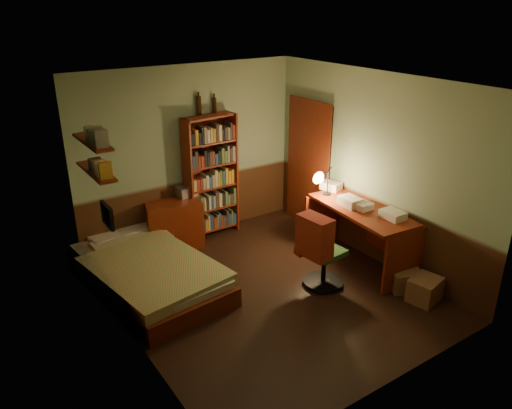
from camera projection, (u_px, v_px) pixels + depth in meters
floor at (267, 291)px, 6.34m from camera, size 3.50×4.00×0.02m
ceiling at (269, 82)px, 5.33m from camera, size 3.50×4.00×0.02m
wall_back at (190, 154)px, 7.37m from camera, size 3.50×0.02×2.60m
wall_left at (123, 232)px, 4.93m from camera, size 0.02×4.00×2.60m
wall_right at (374, 169)px, 6.74m from camera, size 0.02×4.00×2.60m
wall_front at (402, 267)px, 4.30m from camera, size 3.50×0.02×2.60m
doorway at (309, 166)px, 7.83m from camera, size 0.06×0.90×2.00m
door_trim at (308, 166)px, 7.81m from camera, size 0.02×0.98×2.08m
bed at (147, 262)px, 6.33m from camera, size 1.44×2.38×0.67m
dresser at (175, 225)px, 7.33m from camera, size 0.87×0.58×0.71m
mini_stereo at (187, 191)px, 7.41m from camera, size 0.30×0.24×0.15m
bookshelf at (211, 177)px, 7.52m from camera, size 0.82×0.33×1.87m
bottle_left at (199, 106)px, 7.14m from camera, size 0.09×0.09×0.27m
bottle_right at (214, 105)px, 7.29m from camera, size 0.07×0.07×0.22m
desk at (359, 237)px, 6.81m from camera, size 0.79×1.63×0.84m
paper_stack at (331, 186)px, 7.28m from camera, size 0.28×0.33×0.11m
desk_lamp at (328, 177)px, 7.02m from camera, size 0.16×0.16×0.51m
office_chair at (325, 245)px, 6.26m from camera, size 0.62×0.56×1.15m
red_jacket at (305, 180)px, 6.00m from camera, size 0.39×0.50×0.52m
wall_shelf_lower at (96, 171)px, 5.71m from camera, size 0.20×0.90×0.03m
wall_shelf_upper at (92, 142)px, 5.58m from camera, size 0.20×0.90×0.03m
framed_picture at (107, 216)px, 5.42m from camera, size 0.04×0.32×0.26m
cardboard_box_a at (425, 290)px, 6.09m from camera, size 0.45×0.39×0.29m
cardboard_box_b at (405, 280)px, 6.32m from camera, size 0.48×0.45×0.26m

